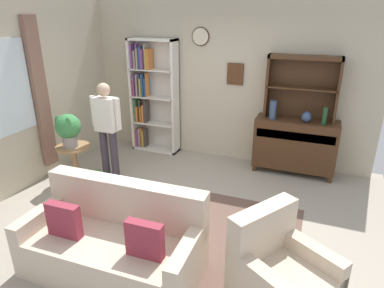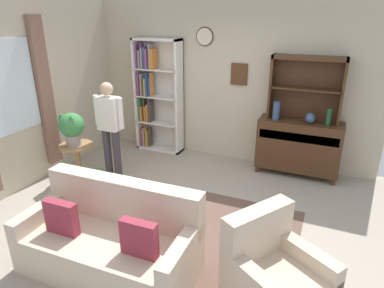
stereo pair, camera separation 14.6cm
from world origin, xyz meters
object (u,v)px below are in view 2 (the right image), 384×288
at_px(vase_tall, 276,111).
at_px(person_reading, 110,124).
at_px(potted_plant_large, 71,127).
at_px(plant_stand, 78,158).
at_px(potted_plant_small, 100,175).
at_px(vase_round, 310,118).
at_px(bottle_wine, 329,117).
at_px(sideboard_hutch, 307,80).
at_px(bookshelf, 155,95).
at_px(sideboard, 298,145).
at_px(couch_floral, 112,241).
at_px(armchair_floral, 275,278).

bearing_deg(vase_tall, person_reading, -152.44).
bearing_deg(potted_plant_large, plant_stand, 82.88).
xyz_separation_m(vase_tall, potted_plant_small, (-2.37, -1.51, -0.91)).
relative_size(vase_round, person_reading, 0.11).
bearing_deg(plant_stand, potted_plant_large, -97.12).
xyz_separation_m(bottle_wine, potted_plant_large, (-3.55, -1.55, -0.15)).
relative_size(sideboard_hutch, vase_round, 6.47).
xyz_separation_m(bookshelf, person_reading, (-0.03, -1.38, -0.18)).
relative_size(vase_round, potted_plant_small, 0.64).
relative_size(sideboard_hutch, vase_tall, 3.69).
distance_m(sideboard, potted_plant_large, 3.59).
bearing_deg(sideboard, couch_floral, -115.96).
distance_m(potted_plant_small, person_reading, 0.81).
xyz_separation_m(plant_stand, potted_plant_small, (0.40, 0.01, -0.22)).
xyz_separation_m(armchair_floral, plant_stand, (-3.33, 1.26, 0.09)).
distance_m(bottle_wine, plant_stand, 3.91).
xyz_separation_m(potted_plant_small, person_reading, (0.04, 0.30, 0.75)).
height_order(bookshelf, bottle_wine, bookshelf).
height_order(sideboard, vase_tall, vase_tall).
xyz_separation_m(sideboard, vase_tall, (-0.39, -0.08, 0.56)).
relative_size(bottle_wine, potted_plant_large, 0.53).
bearing_deg(sideboard_hutch, couch_floral, -115.17).
relative_size(potted_plant_large, person_reading, 0.33).
height_order(vase_tall, vase_round, vase_tall).
xyz_separation_m(bookshelf, potted_plant_large, (-0.48, -1.72, -0.17)).
xyz_separation_m(sideboard, person_reading, (-2.72, -1.29, 0.40)).
height_order(vase_tall, plant_stand, vase_tall).
distance_m(armchair_floral, potted_plant_large, 3.60).
xyz_separation_m(bookshelf, bottle_wine, (3.07, -0.17, -0.03)).
distance_m(bookshelf, potted_plant_large, 1.80).
bearing_deg(couch_floral, vase_round, 61.57).
bearing_deg(potted_plant_small, vase_round, 27.82).
height_order(sideboard_hutch, potted_plant_large, sideboard_hutch).
distance_m(bookshelf, armchair_floral, 4.18).
height_order(sideboard, sideboard_hutch, sideboard_hutch).
bearing_deg(potted_plant_small, vase_tall, 32.52).
bearing_deg(sideboard_hutch, bookshelf, -179.44).
bearing_deg(person_reading, sideboard, 25.48).
bearing_deg(potted_plant_small, person_reading, 81.67).
bearing_deg(armchair_floral, vase_tall, 101.35).
bearing_deg(couch_floral, potted_plant_large, 140.22).
bearing_deg(vase_tall, sideboard_hutch, 25.89).
relative_size(bookshelf, potted_plant_small, 7.90).
distance_m(couch_floral, person_reading, 2.22).
bearing_deg(vase_tall, plant_stand, -151.21).
bearing_deg(person_reading, bookshelf, 88.59).
relative_size(sideboard_hutch, person_reading, 0.71).
relative_size(sideboard, vase_tall, 4.36).
height_order(armchair_floral, person_reading, person_reading).
bearing_deg(bottle_wine, potted_plant_small, -154.50).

